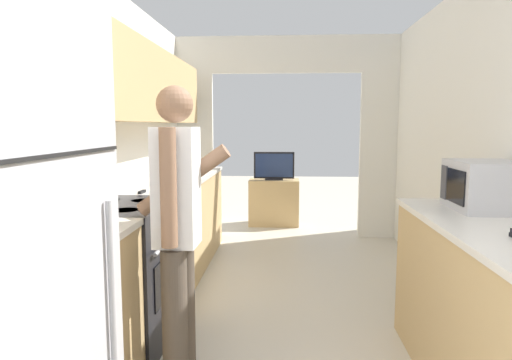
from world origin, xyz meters
The scene contains 9 objects.
wall_left centered at (-1.33, 2.38, 1.45)m, with size 0.38×7.55×2.50m.
wall_far_with_doorway centered at (0.00, 5.18, 1.46)m, with size 3.14×0.06×2.50m.
counter_left centered at (-1.07, 3.22, 0.46)m, with size 0.62×3.70×0.92m.
range_oven centered at (-1.06, 2.18, 0.46)m, with size 0.66×0.79×1.06m.
person centered at (-0.55, 1.68, 0.86)m, with size 0.52×0.38×1.61m.
microwave centered at (1.17, 2.15, 1.06)m, with size 0.37×0.45×0.29m.
tv_cabinet centered at (-0.16, 5.84, 0.32)m, with size 0.70×0.42×0.65m.
television centered at (-0.16, 5.79, 0.84)m, with size 0.57×0.16×0.39m.
knife centered at (-1.05, 2.73, 0.92)m, with size 0.04×0.30×0.02m.
Camera 1 is at (-0.00, -0.57, 1.41)m, focal length 32.00 mm.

